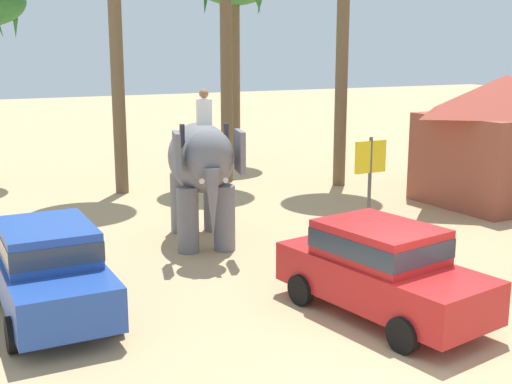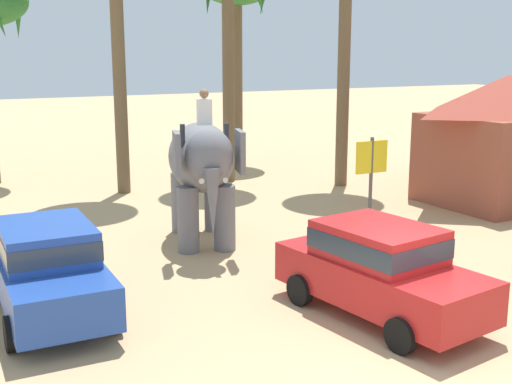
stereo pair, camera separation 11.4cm
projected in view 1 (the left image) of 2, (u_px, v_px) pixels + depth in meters
ground_plane at (420, 351)px, 10.86m from camera, size 120.00×120.00×0.00m
car_sedan_foreground at (381, 267)px, 12.14m from camera, size 2.36×4.32×1.70m
car_parked_far_side at (49, 266)px, 12.15m from camera, size 1.89×4.11×1.70m
elephant_with_mahout at (202, 165)px, 16.43m from camera, size 2.44×4.02×3.88m
roadside_hut at (502, 135)px, 20.94m from camera, size 5.19×4.43×4.00m
signboard_yellow at (370, 163)px, 18.60m from camera, size 1.00×0.10×2.40m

